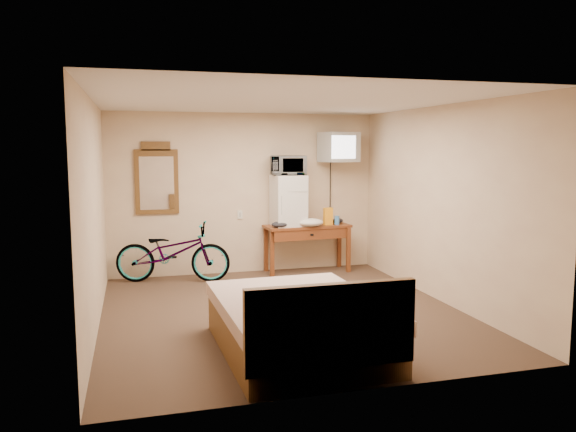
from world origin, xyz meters
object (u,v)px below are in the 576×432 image
object	(u,v)px
desk	(308,233)
microwave	(288,165)
blue_cup	(337,220)
bed	(300,324)
mini_fridge	(288,200)
crt_television	(339,147)
wall_mirror	(157,179)
bicycle	(173,252)

from	to	relation	value
desk	microwave	world-z (taller)	microwave
blue_cup	bed	distance (m)	3.75
blue_cup	mini_fridge	bearing A→B (deg)	174.50
bed	crt_television	bearing A→B (deg)	64.17
mini_fridge	crt_television	distance (m)	1.16
wall_mirror	bicycle	size ratio (longest dim) A/B	0.65
microwave	bicycle	distance (m)	2.20
blue_cup	wall_mirror	xyz separation A→B (m)	(-2.77, 0.30, 0.68)
microwave	crt_television	distance (m)	0.86
bed	mini_fridge	bearing A→B (deg)	76.35
blue_cup	bed	world-z (taller)	bed
wall_mirror	bicycle	world-z (taller)	wall_mirror
microwave	wall_mirror	xyz separation A→B (m)	(-1.99, 0.23, -0.20)
crt_television	bed	xyz separation A→B (m)	(-1.65, -3.40, -1.68)
desk	bicycle	size ratio (longest dim) A/B	0.83
bicycle	bed	bearing A→B (deg)	-148.97
blue_cup	bicycle	distance (m)	2.61
desk	wall_mirror	size ratio (longest dim) A/B	1.28
desk	microwave	xyz separation A→B (m)	(-0.31, 0.04, 1.06)
wall_mirror	bed	distance (m)	4.01
mini_fridge	crt_television	world-z (taller)	crt_television
desk	blue_cup	world-z (taller)	blue_cup
crt_television	blue_cup	bearing A→B (deg)	-122.37
blue_cup	wall_mirror	bearing A→B (deg)	173.73
blue_cup	bicycle	bearing A→B (deg)	-178.74
desk	blue_cup	bearing A→B (deg)	-3.82
desk	bicycle	distance (m)	2.11
crt_television	bed	world-z (taller)	crt_television
desk	bicycle	world-z (taller)	bicycle
desk	crt_television	distance (m)	1.44
mini_fridge	wall_mirror	distance (m)	2.03
desk	blue_cup	xyz separation A→B (m)	(0.48, -0.03, 0.19)
desk	microwave	bearing A→B (deg)	171.86
desk	bicycle	xyz separation A→B (m)	(-2.10, -0.09, -0.19)
desk	bed	xyz separation A→B (m)	(-1.14, -3.38, -0.33)
microwave	crt_television	size ratio (longest dim) A/B	0.83
bicycle	bed	xyz separation A→B (m)	(0.97, -3.29, -0.14)
mini_fridge	blue_cup	size ratio (longest dim) A/B	5.81
mini_fridge	bed	world-z (taller)	mini_fridge
bicycle	desk	bearing A→B (deg)	-72.94
crt_television	wall_mirror	world-z (taller)	crt_television
bed	microwave	bearing A→B (deg)	76.35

